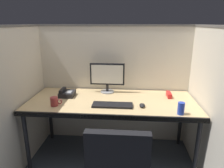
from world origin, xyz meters
TOP-DOWN VIEW (x-y plane):
  - cubicle_partition_rear at (0.00, 0.74)m, footprint 2.21×0.06m
  - cubicle_partition_left at (-0.99, 0.20)m, footprint 0.06×1.41m
  - cubicle_partition_right at (0.99, 0.20)m, footprint 0.06×1.41m
  - desk at (0.00, 0.29)m, footprint 1.90×0.80m
  - monitor_center at (-0.08, 0.58)m, footprint 0.43×0.17m
  - keyboard_main at (0.02, 0.13)m, footprint 0.43×0.15m
  - computer_mouse at (0.34, 0.13)m, footprint 0.06×0.10m
  - soda_can at (0.70, -0.02)m, footprint 0.07×0.07m
  - coffee_mug at (-0.60, 0.09)m, footprint 0.13×0.08m
  - desk_phone at (-0.55, 0.40)m, footprint 0.17×0.19m
  - red_stapler at (0.67, 0.47)m, footprint 0.04×0.15m

SIDE VIEW (x-z plane):
  - desk at x=0.00m, z-range 0.32..1.06m
  - keyboard_main at x=0.02m, z-range 0.74..0.76m
  - computer_mouse at x=0.34m, z-range 0.74..0.77m
  - red_stapler at x=0.67m, z-range 0.74..0.80m
  - desk_phone at x=-0.55m, z-range 0.73..0.82m
  - coffee_mug at x=-0.60m, z-range 0.74..0.84m
  - cubicle_partition_rear at x=0.00m, z-range 0.00..1.58m
  - cubicle_partition_left at x=-0.99m, z-range 0.00..1.58m
  - cubicle_partition_right at x=0.99m, z-range 0.00..1.58m
  - soda_can at x=0.70m, z-range 0.74..0.86m
  - monitor_center at x=-0.08m, z-range 0.77..1.14m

